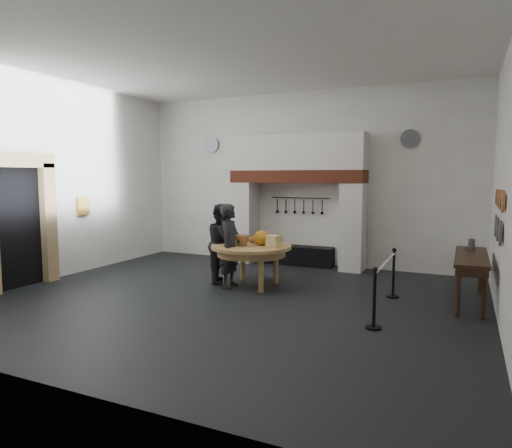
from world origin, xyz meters
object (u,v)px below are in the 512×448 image
at_px(work_table, 251,247).
at_px(visitor_far, 223,243).
at_px(iron_range, 297,255).
at_px(barrier_post_far, 393,274).
at_px(barrier_post_near, 374,300).
at_px(visitor_near, 230,246).
at_px(side_table, 472,257).

xyz_separation_m(work_table, visitor_far, (-0.73, 0.07, 0.02)).
distance_m(iron_range, barrier_post_far, 3.58).
bearing_deg(visitor_far, barrier_post_far, -110.40).
xyz_separation_m(visitor_far, barrier_post_near, (3.60, -1.76, -0.41)).
distance_m(visitor_near, barrier_post_near, 3.50).
bearing_deg(visitor_far, work_table, -119.93).
height_order(visitor_near, barrier_post_near, visitor_near).
bearing_deg(work_table, barrier_post_near, -30.42).
distance_m(visitor_near, barrier_post_far, 3.29).
height_order(work_table, side_table, side_table).
relative_size(iron_range, barrier_post_near, 2.11).
xyz_separation_m(work_table, barrier_post_far, (2.87, 0.32, -0.39)).
xyz_separation_m(side_table, barrier_post_far, (-1.34, -0.12, -0.42)).
xyz_separation_m(iron_range, barrier_post_far, (2.76, -2.27, 0.20)).
xyz_separation_m(work_table, barrier_post_near, (2.87, -1.68, -0.39)).
distance_m(iron_range, visitor_far, 2.72).
distance_m(work_table, visitor_far, 0.74).
bearing_deg(iron_range, barrier_post_far, -39.41).
xyz_separation_m(iron_range, work_table, (-0.10, -2.59, 0.59)).
xyz_separation_m(visitor_near, visitor_far, (-0.40, 0.40, -0.02)).
distance_m(visitor_near, side_table, 4.60).
xyz_separation_m(iron_range, visitor_near, (-0.44, -2.91, 0.63)).
relative_size(visitor_near, barrier_post_far, 1.95).
bearing_deg(side_table, barrier_post_far, -174.83).
xyz_separation_m(work_table, side_table, (4.20, 0.44, 0.03)).
bearing_deg(barrier_post_far, barrier_post_near, -90.00).
height_order(visitor_far, side_table, visitor_far).
bearing_deg(work_table, visitor_far, 174.36).
bearing_deg(iron_range, side_table, -27.65).
relative_size(iron_range, visitor_near, 1.08).
relative_size(visitor_far, barrier_post_near, 1.92).
bearing_deg(visitor_near, iron_range, -12.88).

